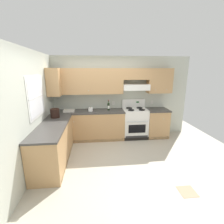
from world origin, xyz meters
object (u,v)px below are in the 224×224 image
Objects in this scene: stove at (135,123)px; paper_towel_roll at (91,109)px; bowl at (69,111)px; bucket at (55,113)px; wine_bottle at (109,106)px.

paper_towel_roll is at bearing -178.38° from stove.
stove is 2.10m from bowl.
paper_towel_roll reaches higher than bowl.
wine_bottle is at bearing 24.19° from bucket.
stove is at bearing -2.04° from wine_bottle.
bowl is at bearing -179.43° from stove.
stove reaches higher than paper_towel_roll.
stove is at bearing 1.62° from paper_towel_roll.
bucket is at bearing -113.74° from bowl.
wine_bottle is (-0.85, 0.03, 0.57)m from stove.
paper_towel_roll is at bearing 32.91° from bucket.
bucket is 1.09m from paper_towel_roll.
wine_bottle is at bearing 177.96° from stove.
paper_towel_roll is at bearing -1.71° from bowl.
paper_towel_roll is at bearing -172.85° from wine_bottle.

